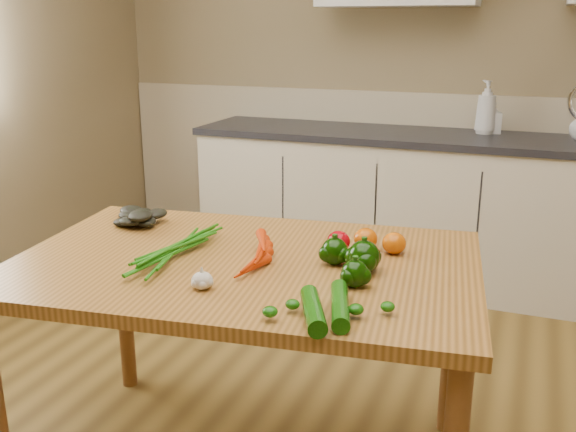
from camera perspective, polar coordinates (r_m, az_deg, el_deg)
The scene contains 16 objects.
room at distance 1.85m, azimuth -1.75°, elevation 8.92°, with size 4.04×5.04×2.64m.
counter_run at distance 3.88m, azimuth 12.98°, elevation 0.63°, with size 2.84×0.64×1.14m.
table at distance 2.08m, azimuth -3.81°, elevation -6.11°, with size 1.57×1.12×0.78m.
soap_bottle_a at distance 3.86m, azimuth 17.22°, elevation 9.22°, with size 0.12×0.12×0.30m, color silver.
soap_bottle_b at distance 3.89m, azimuth 17.83°, elevation 8.31°, with size 0.08×0.08×0.18m, color silver.
carrot_bunch at distance 2.02m, azimuth -5.05°, elevation -3.04°, with size 0.27×0.21×0.07m, color red, non-canonical shape.
leafy_greens at distance 2.44m, azimuth -12.99°, elevation 0.41°, with size 0.21×0.19×0.10m, color black, non-canonical shape.
garlic_bulb at distance 1.82m, azimuth -7.64°, elevation -5.71°, with size 0.06×0.06×0.05m, color beige.
pepper_a at distance 1.99m, azimuth 4.16°, elevation -3.15°, with size 0.08×0.08×0.08m, color black.
pepper_b at distance 1.93m, azimuth 6.76°, elevation -3.63°, with size 0.10×0.10×0.10m, color black.
pepper_c at distance 1.83m, azimuth 5.96°, elevation -5.11°, with size 0.08×0.08×0.08m, color black.
tomato_a at distance 2.11m, azimuth 4.52°, elevation -2.26°, with size 0.08×0.08×0.07m, color #96020B.
tomato_b at distance 2.14m, azimuth 6.92°, elevation -2.02°, with size 0.08×0.08×0.07m, color #C95405.
tomato_c at distance 2.11m, azimuth 9.41°, elevation -2.40°, with size 0.08×0.08×0.07m, color #C95405.
zucchini_a at distance 1.66m, azimuth 4.64°, elevation -7.93°, with size 0.05×0.05×0.24m, color #0F4907.
zucchini_b at distance 1.63m, azimuth 2.26°, elevation -8.39°, with size 0.05×0.05×0.22m, color #0F4907.
Camera 1 is at (0.72, -1.52, 1.49)m, focal length 40.00 mm.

